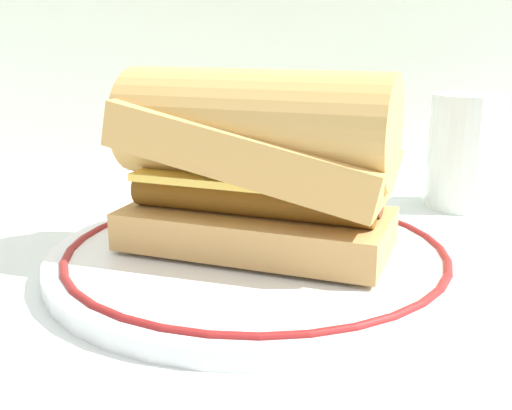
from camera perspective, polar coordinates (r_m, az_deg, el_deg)
ground_plane at (r=0.42m, az=4.01°, el=-6.75°), size 1.50×1.50×0.00m
plate at (r=0.44m, az=0.00°, el=-4.63°), size 0.29×0.29×0.01m
sausage_sandwich at (r=0.42m, az=0.00°, el=4.26°), size 0.20×0.15×0.12m
drinking_glass at (r=0.61m, az=18.41°, el=3.96°), size 0.07×0.07×0.11m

